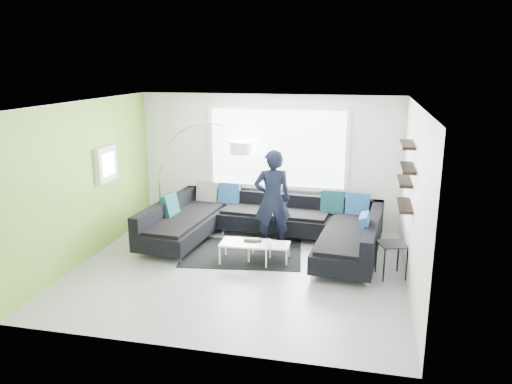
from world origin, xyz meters
The scene contains 9 objects.
ground centered at (0.00, 0.00, 0.00)m, with size 5.50×5.50×0.00m, color gray.
room_shell centered at (0.04, 0.21, 1.81)m, with size 5.54×5.04×2.82m.
sectional_sofa centered at (0.20, 1.11, 0.40)m, with size 4.43×2.97×0.91m.
rug centered at (-0.12, 0.74, 0.01)m, with size 2.14×1.56×0.01m, color black.
coffee_table centered at (0.22, 0.44, 0.18)m, with size 1.11×0.65×0.36m, color silver.
arc_lamp centered at (-2.27, 1.98, 1.13)m, with size 2.09×0.59×2.25m, color white, non-canonical shape.
side_table centered at (2.50, 0.27, 0.29)m, with size 0.42×0.42×0.58m, color black.
person centered at (0.35, 1.14, 0.95)m, with size 0.79×0.63×1.90m, color black.
laptop centered at (0.15, 0.38, 0.38)m, with size 0.34×0.24×0.02m, color black.
Camera 1 is at (2.00, -7.65, 3.42)m, focal length 35.00 mm.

